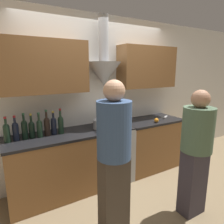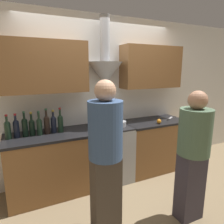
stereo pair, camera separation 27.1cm
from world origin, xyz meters
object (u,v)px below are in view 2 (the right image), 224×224
Objects in this scene: wine_bottle_4 at (39,126)px; mixing_bowl at (119,124)px; wine_bottle_1 at (16,128)px; stove_range at (109,153)px; person_foreground_right at (193,152)px; wine_bottle_0 at (8,129)px; wine_bottle_2 at (25,126)px; wine_bottle_7 at (60,122)px; person_foreground_left at (106,152)px; wine_bottle_6 at (54,123)px; orange_fruit at (159,121)px; stock_pot at (102,124)px; wine_bottle_3 at (32,126)px; wine_bottle_5 at (47,124)px.

mixing_bowl is (1.17, -0.07, -0.09)m from wine_bottle_4.
stove_range is at bearing -1.85° from wine_bottle_1.
wine_bottle_4 is 0.21× the size of person_foreground_right.
wine_bottle_0 is 1.00× the size of wine_bottle_1.
wine_bottle_2 is 1.03× the size of wine_bottle_4.
wine_bottle_7 is 0.89m from mixing_bowl.
person_foreground_left is at bearing -116.38° from stove_range.
wine_bottle_6 is 0.09m from wine_bottle_7.
orange_fruit is 0.04× the size of person_foreground_left.
wine_bottle_2 is 2.03m from orange_fruit.
mixing_bowl is 0.69m from orange_fruit.
wine_bottle_7 reaches higher than wine_bottle_1.
wine_bottle_2 reaches higher than stock_pot.
person_foreground_left is (0.95, -0.96, -0.10)m from wine_bottle_0.
stove_range is 2.69× the size of wine_bottle_4.
wine_bottle_3 is (0.19, 0.01, -0.01)m from wine_bottle_1.
wine_bottle_5 is 0.19m from wine_bottle_7.
stove_range is 1.26m from wine_bottle_3.
person_foreground_right reaches higher than wine_bottle_2.
wine_bottle_1 is at bearing 176.70° from mixing_bowl.
stove_range is at bearing 63.62° from person_foreground_left.
wine_bottle_1 is 0.94× the size of wine_bottle_2.
wine_bottle_0 is 1.35× the size of mixing_bowl.
wine_bottle_3 reaches higher than wine_bottle_1.
stove_range is 2.62× the size of wine_bottle_2.
wine_bottle_7 is at bearing 173.16° from stock_pot.
wine_bottle_2 is at bearing 143.63° from person_foreground_right.
wine_bottle_6 is 0.92× the size of wine_bottle_7.
wine_bottle_6 is at bearing 172.63° from stock_pot.
wine_bottle_0 reaches higher than stock_pot.
wine_bottle_3 is at bearing 175.89° from mixing_bowl.
wine_bottle_3 is 1.27m from mixing_bowl.
wine_bottle_0 is 0.99× the size of wine_bottle_6.
wine_bottle_3 is 0.99× the size of wine_bottle_6.
wine_bottle_4 reaches higher than wine_bottle_6.
wine_bottle_4 is 1.17m from mixing_bowl.
orange_fruit is at bearing -8.54° from wine_bottle_6.
wine_bottle_1 reaches higher than orange_fruit.
wine_bottle_7 is (0.57, -0.01, 0.01)m from wine_bottle_1.
wine_bottle_5 reaches higher than wine_bottle_2.
stock_pot is at bearing 170.62° from orange_fruit.
wine_bottle_4 is at bearing 141.01° from person_foreground_right.
stove_range is 2.77× the size of wine_bottle_3.
wine_bottle_1 is 2.14m from orange_fruit.
wine_bottle_1 is at bearing 9.09° from wine_bottle_0.
wine_bottle_4 reaches higher than wine_bottle_3.
person_foreground_left reaches higher than wine_bottle_5.
orange_fruit reaches higher than stove_range.
wine_bottle_5 is 1.91m from person_foreground_right.
wine_bottle_4 is at bearing 120.41° from person_foreground_left.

